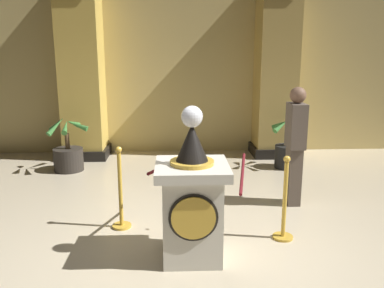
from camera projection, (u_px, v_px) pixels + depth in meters
The scene contains 11 objects.
ground_plane at pixel (186, 248), 4.54m from camera, with size 10.81×10.81×0.00m, color beige.
back_wall at pixel (180, 66), 8.59m from camera, with size 10.81×0.16×3.72m, color tan.
pedestal_clock at pixel (192, 201), 4.21m from camera, with size 0.75×0.75×1.64m.
stanchion_near at pixel (284, 210), 4.71m from camera, with size 0.24×0.24×1.01m.
stanchion_far at pixel (121, 200), 5.01m from camera, with size 0.24×0.24×1.05m.
velvet_rope at pixel (200, 171), 4.76m from camera, with size 1.21×1.19×0.22m.
column_left at pixel (82, 71), 8.07m from camera, with size 0.96×0.96×3.57m.
column_right at pixel (276, 71), 8.24m from camera, with size 0.93×0.93×3.57m.
potted_palm_left at pixel (68, 154), 7.42m from camera, with size 0.78×0.79×1.04m.
potted_palm_right at pixel (287, 151), 7.59m from camera, with size 0.70×0.68×0.97m.
bystander_guest at pixel (295, 143), 5.67m from camera, with size 0.23×0.36×1.69m.
Camera 1 is at (-0.12, -4.15, 2.18)m, focal length 37.67 mm.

